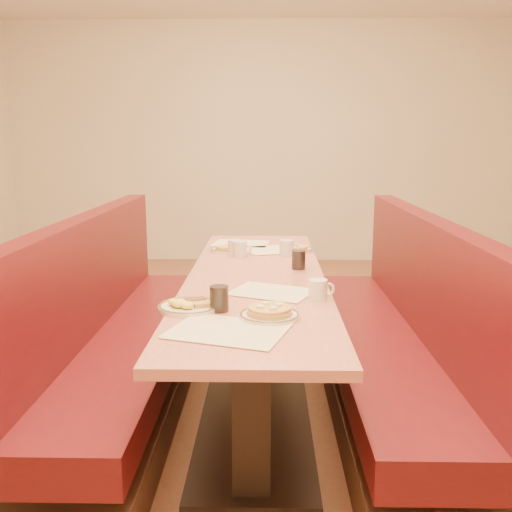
{
  "coord_description": "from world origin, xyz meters",
  "views": [
    {
      "loc": [
        0.06,
        -2.87,
        1.43
      ],
      "look_at": [
        0.0,
        0.0,
        0.85
      ],
      "focal_mm": 40.0,
      "sensor_mm": 36.0,
      "label": 1
    }
  ],
  "objects_px": {
    "booth_left": "(119,345)",
    "coffee_mug_c": "(287,247)",
    "pancake_plate": "(270,313)",
    "booth_right": "(394,347)",
    "coffee_mug_b": "(236,247)",
    "eggs_plate": "(188,306)",
    "diner_table": "(256,344)",
    "coffee_mug_d": "(240,249)",
    "soda_tumbler_mid": "(299,260)",
    "coffee_mug_a": "(319,289)",
    "soda_tumbler_near": "(219,299)"
  },
  "relations": [
    {
      "from": "booth_right",
      "to": "coffee_mug_b",
      "type": "height_order",
      "value": "booth_right"
    },
    {
      "from": "booth_left",
      "to": "coffee_mug_c",
      "type": "distance_m",
      "value": 1.14
    },
    {
      "from": "booth_left",
      "to": "coffee_mug_a",
      "type": "xyz_separation_m",
      "value": [
        1.02,
        -0.46,
        0.43
      ]
    },
    {
      "from": "booth_right",
      "to": "soda_tumbler_mid",
      "type": "height_order",
      "value": "booth_right"
    },
    {
      "from": "diner_table",
      "to": "coffee_mug_a",
      "type": "distance_m",
      "value": 0.68
    },
    {
      "from": "booth_left",
      "to": "soda_tumbler_mid",
      "type": "relative_size",
      "value": 24.47
    },
    {
      "from": "coffee_mug_a",
      "to": "soda_tumbler_mid",
      "type": "height_order",
      "value": "soda_tumbler_mid"
    },
    {
      "from": "booth_left",
      "to": "soda_tumbler_near",
      "type": "relative_size",
      "value": 23.67
    },
    {
      "from": "booth_right",
      "to": "coffee_mug_d",
      "type": "relative_size",
      "value": 21.47
    },
    {
      "from": "coffee_mug_b",
      "to": "soda_tumbler_near",
      "type": "xyz_separation_m",
      "value": [
        -0.0,
        -1.19,
        0.01
      ]
    },
    {
      "from": "booth_left",
      "to": "diner_table",
      "type": "bearing_deg",
      "value": 0.0
    },
    {
      "from": "eggs_plate",
      "to": "booth_left",
      "type": "bearing_deg",
      "value": 127.0
    },
    {
      "from": "coffee_mug_b",
      "to": "booth_left",
      "type": "bearing_deg",
      "value": -139.09
    },
    {
      "from": "booth_left",
      "to": "booth_right",
      "type": "bearing_deg",
      "value": 0.0
    },
    {
      "from": "coffee_mug_a",
      "to": "coffee_mug_d",
      "type": "xyz_separation_m",
      "value": [
        -0.39,
        0.95,
        0.0
      ]
    },
    {
      "from": "pancake_plate",
      "to": "coffee_mug_b",
      "type": "bearing_deg",
      "value": 99.11
    },
    {
      "from": "booth_left",
      "to": "soda_tumbler_mid",
      "type": "bearing_deg",
      "value": 8.94
    },
    {
      "from": "pancake_plate",
      "to": "coffee_mug_a",
      "type": "distance_m",
      "value": 0.35
    },
    {
      "from": "coffee_mug_d",
      "to": "soda_tumbler_near",
      "type": "height_order",
      "value": "soda_tumbler_near"
    },
    {
      "from": "booth_left",
      "to": "soda_tumbler_mid",
      "type": "height_order",
      "value": "booth_left"
    },
    {
      "from": "coffee_mug_c",
      "to": "booth_left",
      "type": "bearing_deg",
      "value": -145.29
    },
    {
      "from": "eggs_plate",
      "to": "coffee_mug_c",
      "type": "relative_size",
      "value": 2.08
    },
    {
      "from": "coffee_mug_c",
      "to": "soda_tumbler_near",
      "type": "xyz_separation_m",
      "value": [
        -0.31,
        -1.17,
        0.0
      ]
    },
    {
      "from": "booth_left",
      "to": "coffee_mug_c",
      "type": "xyz_separation_m",
      "value": [
        0.91,
        0.53,
        0.44
      ]
    },
    {
      "from": "booth_right",
      "to": "coffee_mug_c",
      "type": "distance_m",
      "value": 0.88
    },
    {
      "from": "coffee_mug_c",
      "to": "coffee_mug_d",
      "type": "relative_size",
      "value": 1.05
    },
    {
      "from": "pancake_plate",
      "to": "coffee_mug_b",
      "type": "height_order",
      "value": "coffee_mug_b"
    },
    {
      "from": "coffee_mug_c",
      "to": "soda_tumbler_mid",
      "type": "bearing_deg",
      "value": -77.86
    },
    {
      "from": "coffee_mug_a",
      "to": "soda_tumbler_near",
      "type": "relative_size",
      "value": 1.11
    },
    {
      "from": "eggs_plate",
      "to": "coffee_mug_a",
      "type": "distance_m",
      "value": 0.57
    },
    {
      "from": "booth_right",
      "to": "soda_tumbler_near",
      "type": "bearing_deg",
      "value": -143.62
    },
    {
      "from": "coffee_mug_a",
      "to": "coffee_mug_b",
      "type": "relative_size",
      "value": 0.99
    },
    {
      "from": "soda_tumbler_near",
      "to": "soda_tumbler_mid",
      "type": "relative_size",
      "value": 1.03
    },
    {
      "from": "coffee_mug_c",
      "to": "pancake_plate",
      "type": "bearing_deg",
      "value": -90.42
    },
    {
      "from": "coffee_mug_c",
      "to": "booth_right",
      "type": "bearing_deg",
      "value": -39.04
    },
    {
      "from": "booth_right",
      "to": "soda_tumbler_near",
      "type": "distance_m",
      "value": 1.17
    },
    {
      "from": "booth_right",
      "to": "coffee_mug_b",
      "type": "bearing_deg",
      "value": 147.77
    },
    {
      "from": "diner_table",
      "to": "coffee_mug_d",
      "type": "height_order",
      "value": "coffee_mug_d"
    },
    {
      "from": "booth_left",
      "to": "coffee_mug_d",
      "type": "height_order",
      "value": "booth_left"
    },
    {
      "from": "booth_right",
      "to": "coffee_mug_d",
      "type": "height_order",
      "value": "booth_right"
    },
    {
      "from": "coffee_mug_b",
      "to": "eggs_plate",
      "type": "bearing_deg",
      "value": -98.05
    },
    {
      "from": "coffee_mug_b",
      "to": "soda_tumbler_mid",
      "type": "relative_size",
      "value": 1.17
    },
    {
      "from": "booth_left",
      "to": "booth_right",
      "type": "height_order",
      "value": "same"
    },
    {
      "from": "diner_table",
      "to": "coffee_mug_b",
      "type": "xyz_separation_m",
      "value": [
        -0.14,
        0.55,
        0.42
      ]
    },
    {
      "from": "booth_left",
      "to": "soda_tumbler_mid",
      "type": "xyz_separation_m",
      "value": [
        0.96,
        0.15,
        0.44
      ]
    },
    {
      "from": "coffee_mug_d",
      "to": "pancake_plate",
      "type": "bearing_deg",
      "value": -60.57
    },
    {
      "from": "booth_right",
      "to": "diner_table",
      "type": "bearing_deg",
      "value": 180.0
    },
    {
      "from": "diner_table",
      "to": "coffee_mug_a",
      "type": "xyz_separation_m",
      "value": [
        0.28,
        -0.46,
        0.42
      ]
    },
    {
      "from": "eggs_plate",
      "to": "diner_table",
      "type": "bearing_deg",
      "value": 66.67
    },
    {
      "from": "coffee_mug_a",
      "to": "soda_tumbler_near",
      "type": "xyz_separation_m",
      "value": [
        -0.42,
        -0.18,
        0.01
      ]
    }
  ]
}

